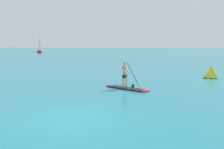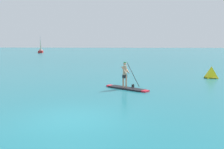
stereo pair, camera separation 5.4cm
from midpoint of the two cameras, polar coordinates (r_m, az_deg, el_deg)
ground at (r=9.68m, az=-9.61°, el=-10.53°), size 440.00×440.00×0.00m
paddleboarder_mid_center at (r=15.79m, az=3.56°, el=-2.11°), size 3.02×2.21×1.85m
race_marker_buoy at (r=22.65m, az=22.87°, el=0.35°), size 1.36×1.36×1.04m
sailboat_left_horizon at (r=89.33m, az=-16.80°, el=5.52°), size 3.04×5.38×6.00m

